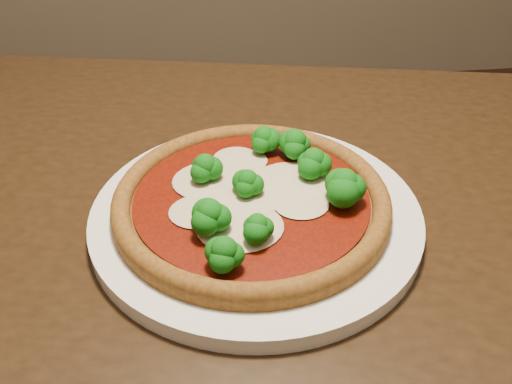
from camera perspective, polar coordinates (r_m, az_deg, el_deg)
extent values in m
cube|color=black|center=(0.64, 0.12, -3.19)|extent=(1.30, 1.00, 0.04)
cylinder|color=black|center=(1.28, -23.01, -4.87)|extent=(0.06, 0.06, 0.71)
cylinder|color=white|center=(0.61, 0.00, -2.34)|extent=(0.35, 0.35, 0.02)
cylinder|color=brown|center=(0.60, -0.46, -1.18)|extent=(0.29, 0.29, 0.01)
torus|color=brown|center=(0.60, -0.46, -0.64)|extent=(0.29, 0.29, 0.02)
cylinder|color=#631004|center=(0.60, -0.46, -0.61)|extent=(0.25, 0.25, 0.00)
ellipsoid|color=beige|center=(0.61, -0.68, 0.34)|extent=(0.10, 0.09, 0.01)
ellipsoid|color=beige|center=(0.66, -2.05, 3.45)|extent=(0.05, 0.05, 0.00)
ellipsoid|color=beige|center=(0.58, -5.68, -1.93)|extent=(0.06, 0.06, 0.01)
ellipsoid|color=beige|center=(0.56, -1.58, -3.48)|extent=(0.09, 0.08, 0.01)
ellipsoid|color=beige|center=(0.59, 4.54, -1.20)|extent=(0.06, 0.05, 0.00)
ellipsoid|color=beige|center=(0.62, -4.70, 1.17)|extent=(0.08, 0.07, 0.01)
ellipsoid|color=beige|center=(0.62, 3.49, 1.02)|extent=(0.09, 0.08, 0.01)
ellipsoid|color=beige|center=(0.65, -1.31, 3.15)|extent=(0.06, 0.05, 0.00)
ellipsoid|color=beige|center=(0.61, 6.18, 0.12)|extent=(0.05, 0.04, 0.00)
ellipsoid|color=#158317|center=(0.61, 5.78, 3.11)|extent=(0.04, 0.04, 0.04)
ellipsoid|color=#158317|center=(0.65, 3.95, 5.01)|extent=(0.04, 0.04, 0.04)
ellipsoid|color=#158317|center=(0.58, -0.85, 1.07)|extent=(0.04, 0.04, 0.03)
ellipsoid|color=#158317|center=(0.53, 0.13, -3.38)|extent=(0.04, 0.04, 0.03)
ellipsoid|color=#158317|center=(0.54, -4.61, -2.25)|extent=(0.04, 0.04, 0.04)
ellipsoid|color=#158317|center=(0.66, 0.79, 5.45)|extent=(0.04, 0.04, 0.03)
ellipsoid|color=#158317|center=(0.58, 8.84, 0.79)|extent=(0.05, 0.05, 0.04)
ellipsoid|color=#158317|center=(0.50, -3.19, -5.96)|extent=(0.04, 0.04, 0.04)
ellipsoid|color=#158317|center=(0.61, -5.11, 2.58)|extent=(0.04, 0.04, 0.03)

